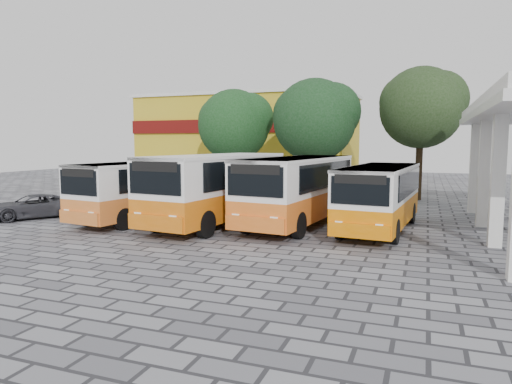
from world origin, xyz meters
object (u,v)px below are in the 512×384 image
at_px(parked_car, 32,207).
at_px(bus_centre_right, 298,186).
at_px(bus_centre_left, 218,184).
at_px(bus_far_right, 380,193).
at_px(bus_far_left, 144,187).

bearing_deg(parked_car, bus_centre_right, 45.22).
bearing_deg(bus_centre_left, bus_centre_right, 23.16).
xyz_separation_m(bus_centre_right, bus_far_right, (3.60, -0.02, -0.19)).
height_order(bus_far_left, parked_car, bus_far_left).
distance_m(bus_centre_right, bus_far_right, 3.60).
distance_m(bus_centre_left, bus_centre_right, 3.63).
distance_m(bus_far_left, parked_car, 5.85).
bearing_deg(bus_far_right, bus_centre_left, -166.66).
relative_size(bus_far_left, bus_far_right, 1.03).
xyz_separation_m(bus_centre_left, bus_far_right, (7.08, 1.03, -0.25)).
height_order(bus_centre_left, bus_far_right, bus_centre_left).
relative_size(bus_far_left, parked_car, 1.93).
bearing_deg(parked_car, bus_far_right, 42.58).
height_order(bus_centre_right, parked_car, bus_centre_right).
xyz_separation_m(bus_far_right, parked_car, (-16.44, -2.72, -1.01)).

